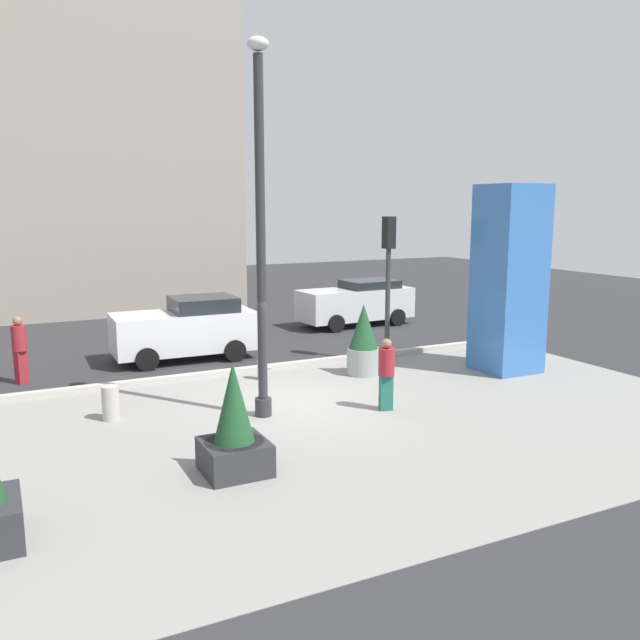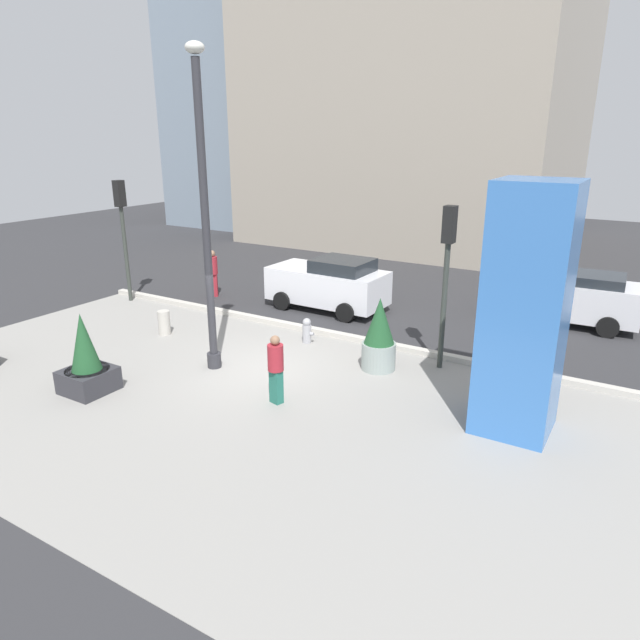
{
  "view_description": "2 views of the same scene",
  "coord_description": "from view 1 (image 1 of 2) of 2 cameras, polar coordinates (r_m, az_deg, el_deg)",
  "views": [
    {
      "loc": [
        -6.11,
        -13.33,
        4.5
      ],
      "look_at": [
        0.88,
        0.7,
        1.77
      ],
      "focal_mm": 36.92,
      "sensor_mm": 36.0,
      "label": 1
    },
    {
      "loc": [
        8.38,
        -10.91,
        5.86
      ],
      "look_at": [
        1.69,
        0.18,
        1.58
      ],
      "focal_mm": 31.92,
      "sensor_mm": 36.0,
      "label": 2
    }
  ],
  "objects": [
    {
      "name": "curb_strip",
      "position": [
        18.1,
        -5.94,
        -4.29
      ],
      "size": [
        18.0,
        0.24,
        0.16
      ],
      "primitive_type": "cube",
      "color": "#B7B2A8",
      "rests_on": "ground_plane"
    },
    {
      "name": "fire_hydrant",
      "position": [
        17.26,
        -5.02,
        -3.99
      ],
      "size": [
        0.36,
        0.26,
        0.75
      ],
      "color": "#99999E",
      "rests_on": "ground_plane"
    },
    {
      "name": "car_passing_lane",
      "position": [
        19.8,
        -11.52,
        -0.73
      ],
      "size": [
        4.11,
        2.11,
        1.83
      ],
      "color": "silver",
      "rests_on": "ground_plane"
    },
    {
      "name": "art_pillar_blue",
      "position": [
        18.52,
        16.05,
        3.4
      ],
      "size": [
        1.5,
        1.5,
        5.06
      ],
      "primitive_type": "cube",
      "color": "#3870BC",
      "rests_on": "ground_plane"
    },
    {
      "name": "car_intersection",
      "position": [
        24.97,
        3.18,
        1.55
      ],
      "size": [
        4.43,
        2.09,
        1.7
      ],
      "color": "silver",
      "rests_on": "ground_plane"
    },
    {
      "name": "lamp_post",
      "position": [
        13.76,
        -5.16,
        6.95
      ],
      "size": [
        0.44,
        0.44,
        7.79
      ],
      "color": "#2D2D33",
      "rests_on": "ground_plane"
    },
    {
      "name": "ground_plane",
      "position": [
        18.92,
        -6.88,
        -3.93
      ],
      "size": [
        60.0,
        60.0,
        0.0
      ],
      "primitive_type": "plane",
      "color": "#2D2D30"
    },
    {
      "name": "highrise_across_street",
      "position": [
        34.78,
        -24.43,
        19.83
      ],
      "size": [
        16.17,
        13.77,
        21.99
      ],
      "primitive_type": "cube",
      "color": "#9E9384",
      "rests_on": "ground_plane"
    },
    {
      "name": "concrete_bollard",
      "position": [
        14.7,
        -17.69,
        -6.89
      ],
      "size": [
        0.36,
        0.36,
        0.75
      ],
      "primitive_type": "cylinder",
      "color": "#B2ADA3",
      "rests_on": "ground_plane"
    },
    {
      "name": "pedestrian_by_curb",
      "position": [
        18.35,
        -24.6,
        -2.09
      ],
      "size": [
        0.5,
        0.5,
        1.75
      ],
      "color": "maroon",
      "rests_on": "ground_plane"
    },
    {
      "name": "traffic_light_corner",
      "position": [
        18.85,
        5.93,
        4.79
      ],
      "size": [
        0.28,
        0.42,
        4.2
      ],
      "color": "#333833",
      "rests_on": "ground_plane"
    },
    {
      "name": "pedestrian_on_sidewalk",
      "position": [
        14.61,
        5.77,
        -4.42
      ],
      "size": [
        0.44,
        0.44,
        1.63
      ],
      "color": "#236656",
      "rests_on": "ground_plane"
    },
    {
      "name": "potted_plant_mid_plaza",
      "position": [
        11.34,
        -7.45,
        -9.43
      ],
      "size": [
        1.08,
        1.08,
        1.94
      ],
      "color": "#2D2D33",
      "rests_on": "ground_plane"
    },
    {
      "name": "potted_plant_near_left",
      "position": [
        17.65,
        3.78,
        -1.9
      ],
      "size": [
        0.89,
        0.89,
        1.92
      ],
      "color": "gray",
      "rests_on": "ground_plane"
    },
    {
      "name": "plaza_pavement",
      "position": [
        13.64,
        1.77,
        -9.38
      ],
      "size": [
        18.0,
        10.0,
        0.02
      ],
      "primitive_type": "cube",
      "color": "gray",
      "rests_on": "ground_plane"
    }
  ]
}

